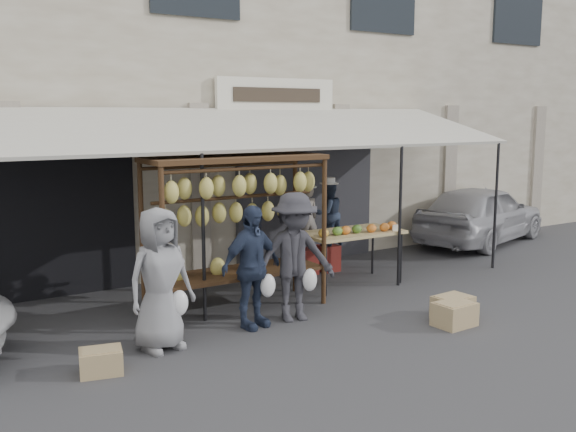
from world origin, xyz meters
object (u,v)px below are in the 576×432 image
customer_left (160,279)px  crate_near_a (454,314)px  produce_table (353,233)px  customer_mid (251,267)px  customer_right (294,257)px  banana_rack (238,203)px  vendor_right (329,214)px  crate_near_b (453,307)px  sedan (481,214)px  crate_far (101,362)px  vendor_left (307,217)px

customer_left → crate_near_a: 3.92m
produce_table → customer_mid: customer_mid is taller
customer_right → crate_near_a: bearing=-26.6°
banana_rack → vendor_right: 2.84m
crate_near_b → sedan: bearing=38.0°
customer_right → produce_table: bearing=41.7°
customer_right → crate_far: 2.92m
crate_near_b → customer_mid: bearing=155.8°
vendor_left → crate_near_b: bearing=102.6°
customer_left → produce_table: bearing=5.5°
vendor_right → customer_right: customer_right is taller
vendor_right → crate_near_b: bearing=88.3°
vendor_left → crate_far: (-4.36, -2.50, -0.88)m
crate_near_a → customer_left: bearing=160.9°
vendor_left → crate_near_a: vendor_left is taller
customer_mid → crate_near_b: bearing=-36.8°
produce_table → vendor_right: size_ratio=1.47×
vendor_left → banana_rack: bearing=38.5°
customer_right → customer_mid: bearing=-173.0°
customer_right → crate_near_b: 2.33m
vendor_left → crate_near_a: size_ratio=2.15×
customer_mid → customer_right: customer_right is taller
crate_near_b → crate_far: 4.75m
customer_left → customer_right: size_ratio=0.98×
banana_rack → customer_mid: size_ratio=1.58×
customer_left → sedan: customer_left is taller
vendor_right → crate_far: size_ratio=2.55×
produce_table → vendor_right: vendor_right is taller
produce_table → customer_right: size_ratio=0.96×
vendor_right → crate_near_b: vendor_right is taller
banana_rack → vendor_right: banana_rack is taller
customer_left → customer_right: bearing=-8.8°
vendor_right → produce_table: bearing=77.8°
customer_mid → sedan: (7.00, 2.32, -0.17)m
vendor_left → customer_mid: customer_mid is taller
produce_table → customer_left: (-3.76, -1.13, -0.01)m
banana_rack → customer_right: bearing=-59.8°
vendor_left → customer_left: size_ratio=0.65×
crate_near_a → crate_far: 4.57m
vendor_left → sedan: bearing=-170.0°
customer_left → vendor_left: bearing=20.1°
customer_mid → crate_far: bearing=-179.7°
customer_mid → customer_right: 0.64m
banana_rack → vendor_left: banana_rack is taller
vendor_left → produce_table: bearing=109.6°
customer_mid → produce_table: bearing=9.5°
vendor_left → customer_mid: bearing=48.5°
crate_near_b → crate_far: bearing=172.1°
produce_table → vendor_left: (-0.24, 1.01, 0.15)m
produce_table → customer_mid: size_ratio=1.03×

